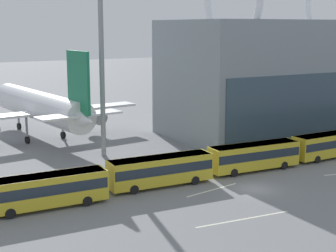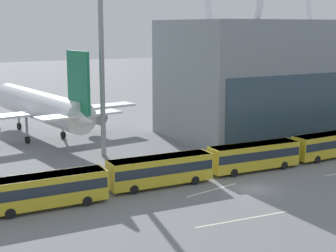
{
  "view_description": "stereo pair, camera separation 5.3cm",
  "coord_description": "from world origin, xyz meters",
  "px_view_note": "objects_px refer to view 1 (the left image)",
  "views": [
    {
      "loc": [
        -34.24,
        -42.47,
        17.47
      ],
      "look_at": [
        -0.81,
        18.26,
        4.0
      ],
      "focal_mm": 55.0,
      "sensor_mm": 36.0,
      "label": 1
    },
    {
      "loc": [
        -34.2,
        -42.5,
        17.47
      ],
      "look_at": [
        -0.81,
        18.26,
        4.0
      ],
      "focal_mm": 55.0,
      "sensor_mm": 36.0,
      "label": 2
    }
  ],
  "objects_px": {
    "airliner_at_gate_far": "(288,83)",
    "shuttle_bus_4": "(331,143)",
    "shuttle_bus_2": "(161,169)",
    "floodlight_mast": "(101,31)",
    "shuttle_bus_3": "(254,155)",
    "airliner_at_gate_near": "(42,107)",
    "shuttle_bus_1": "(46,189)"
  },
  "relations": [
    {
      "from": "shuttle_bus_1",
      "to": "shuttle_bus_3",
      "type": "height_order",
      "value": "same"
    },
    {
      "from": "shuttle_bus_2",
      "to": "airliner_at_gate_far",
      "type": "bearing_deg",
      "value": 38.24
    },
    {
      "from": "shuttle_bus_2",
      "to": "shuttle_bus_4",
      "type": "relative_size",
      "value": 1.0
    },
    {
      "from": "airliner_at_gate_near",
      "to": "airliner_at_gate_far",
      "type": "distance_m",
      "value": 57.55
    },
    {
      "from": "shuttle_bus_1",
      "to": "floodlight_mast",
      "type": "height_order",
      "value": "floodlight_mast"
    },
    {
      "from": "airliner_at_gate_near",
      "to": "shuttle_bus_2",
      "type": "xyz_separation_m",
      "value": [
        4.89,
        -29.6,
        -3.26
      ]
    },
    {
      "from": "airliner_at_gate_near",
      "to": "shuttle_bus_3",
      "type": "relative_size",
      "value": 2.81
    },
    {
      "from": "airliner_at_gate_near",
      "to": "shuttle_bus_2",
      "type": "bearing_deg",
      "value": -178.16
    },
    {
      "from": "airliner_at_gate_far",
      "to": "shuttle_bus_2",
      "type": "relative_size",
      "value": 2.88
    },
    {
      "from": "airliner_at_gate_near",
      "to": "shuttle_bus_3",
      "type": "distance_m",
      "value": 34.7
    },
    {
      "from": "shuttle_bus_2",
      "to": "shuttle_bus_3",
      "type": "height_order",
      "value": "same"
    },
    {
      "from": "airliner_at_gate_far",
      "to": "floodlight_mast",
      "type": "xyz_separation_m",
      "value": [
        -52.44,
        -21.98,
        11.74
      ]
    },
    {
      "from": "airliner_at_gate_near",
      "to": "shuttle_bus_4",
      "type": "relative_size",
      "value": 2.83
    },
    {
      "from": "airliner_at_gate_far",
      "to": "shuttle_bus_1",
      "type": "xyz_separation_m",
      "value": [
        -65.11,
        -38.7,
        -3.11
      ]
    },
    {
      "from": "airliner_at_gate_near",
      "to": "shuttle_bus_3",
      "type": "xyz_separation_m",
      "value": [
        17.93,
        -29.53,
        -3.26
      ]
    },
    {
      "from": "airliner_at_gate_near",
      "to": "shuttle_bus_1",
      "type": "bearing_deg",
      "value": 157.48
    },
    {
      "from": "airliner_at_gate_far",
      "to": "shuttle_bus_4",
      "type": "relative_size",
      "value": 2.89
    },
    {
      "from": "shuttle_bus_4",
      "to": "airliner_at_gate_far",
      "type": "bearing_deg",
      "value": 54.09
    },
    {
      "from": "shuttle_bus_4",
      "to": "floodlight_mast",
      "type": "xyz_separation_m",
      "value": [
        -26.45,
        15.72,
        14.85
      ]
    },
    {
      "from": "shuttle_bus_1",
      "to": "shuttle_bus_2",
      "type": "bearing_deg",
      "value": 4.78
    },
    {
      "from": "airliner_at_gate_near",
      "to": "shuttle_bus_4",
      "type": "bearing_deg",
      "value": -141.1
    },
    {
      "from": "airliner_at_gate_near",
      "to": "shuttle_bus_1",
      "type": "relative_size",
      "value": 2.83
    },
    {
      "from": "airliner_at_gate_near",
      "to": "shuttle_bus_3",
      "type": "height_order",
      "value": "airliner_at_gate_near"
    },
    {
      "from": "shuttle_bus_3",
      "to": "floodlight_mast",
      "type": "xyz_separation_m",
      "value": [
        -13.41,
        15.81,
        14.85
      ]
    },
    {
      "from": "shuttle_bus_2",
      "to": "floodlight_mast",
      "type": "relative_size",
      "value": 0.46
    },
    {
      "from": "airliner_at_gate_far",
      "to": "shuttle_bus_2",
      "type": "distance_m",
      "value": 64.44
    },
    {
      "from": "shuttle_bus_4",
      "to": "shuttle_bus_2",
      "type": "bearing_deg",
      "value": 179.01
    },
    {
      "from": "shuttle_bus_1",
      "to": "airliner_at_gate_far",
      "type": "bearing_deg",
      "value": 31.76
    },
    {
      "from": "shuttle_bus_2",
      "to": "shuttle_bus_3",
      "type": "distance_m",
      "value": 13.04
    },
    {
      "from": "airliner_at_gate_far",
      "to": "shuttle_bus_3",
      "type": "relative_size",
      "value": 2.88
    },
    {
      "from": "shuttle_bus_1",
      "to": "shuttle_bus_3",
      "type": "bearing_deg",
      "value": 3.05
    },
    {
      "from": "airliner_at_gate_near",
      "to": "airliner_at_gate_far",
      "type": "bearing_deg",
      "value": -89.3
    }
  ]
}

